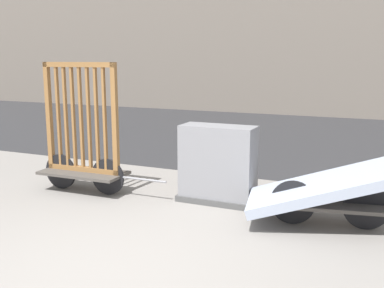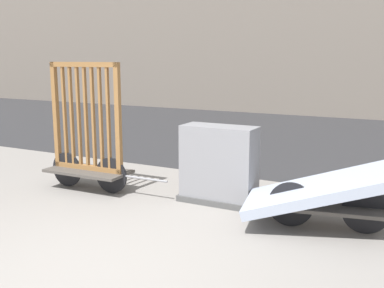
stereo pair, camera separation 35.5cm
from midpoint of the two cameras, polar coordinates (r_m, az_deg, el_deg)
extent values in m
plane|color=gray|center=(4.32, -14.00, -15.82)|extent=(60.00, 60.00, 0.00)
cube|color=#2D2D30|center=(11.37, 11.14, 0.98)|extent=(56.00, 8.38, 0.01)
cube|color=#4C4742|center=(6.75, -15.08, -3.55)|extent=(1.27, 0.61, 0.04)
cylinder|color=black|center=(6.52, -12.21, -4.10)|extent=(0.52, 0.05, 0.52)
cylinder|color=black|center=(7.01, -17.73, -3.34)|extent=(0.52, 0.05, 0.52)
cylinder|color=gray|center=(6.22, -7.87, -4.50)|extent=(0.70, 0.05, 0.03)
cube|color=olive|center=(6.74, -15.10, -3.09)|extent=(1.19, 0.10, 0.07)
cube|color=olive|center=(6.55, -15.75, 9.68)|extent=(1.19, 0.10, 0.07)
cube|color=olive|center=(6.96, -19.08, 3.37)|extent=(0.07, 0.07, 1.56)
cube|color=olive|center=(6.27, -11.36, 3.00)|extent=(0.07, 0.07, 1.56)
cube|color=olive|center=(6.85, -18.04, 3.33)|extent=(0.04, 0.05, 1.49)
cube|color=olive|center=(6.77, -17.18, 3.29)|extent=(0.04, 0.05, 1.49)
cube|color=olive|center=(6.68, -16.31, 3.25)|extent=(0.04, 0.05, 1.49)
cube|color=olive|center=(6.60, -15.42, 3.20)|extent=(0.04, 0.05, 1.49)
cube|color=olive|center=(6.52, -14.50, 3.16)|extent=(0.04, 0.05, 1.49)
cube|color=olive|center=(6.44, -13.57, 3.11)|extent=(0.04, 0.05, 1.49)
cube|color=olive|center=(6.37, -12.60, 3.07)|extent=(0.04, 0.05, 1.49)
cube|color=#4C4742|center=(5.37, 15.21, -7.27)|extent=(1.34, 0.81, 0.04)
cylinder|color=black|center=(5.41, 19.55, -7.60)|extent=(0.52, 0.14, 0.52)
cylinder|color=black|center=(5.37, 10.82, -7.30)|extent=(0.52, 0.14, 0.52)
cube|color=#9EA8BC|center=(5.31, 15.33, -5.02)|extent=(2.00, 1.28, 0.68)
cube|color=#4C4C4C|center=(6.13, 1.59, -6.95)|extent=(1.06, 0.48, 0.08)
cube|color=gray|center=(6.00, 1.61, -2.59)|extent=(1.00, 0.42, 1.04)
camera|label=1|loc=(0.18, -91.78, -0.34)|focal=42.00mm
camera|label=2|loc=(0.18, 88.22, 0.34)|focal=42.00mm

